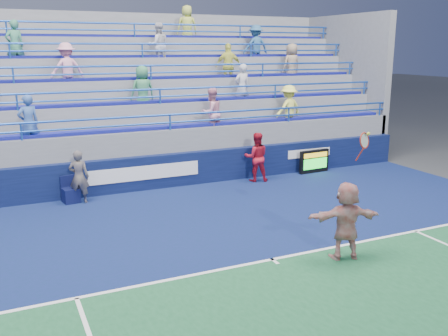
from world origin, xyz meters
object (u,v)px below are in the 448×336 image
judge_chair (71,194)px  serve_speed_board (314,161)px  tennis_player (346,221)px  line_judge (79,177)px  ball_girl (256,157)px

judge_chair → serve_speed_board: bearing=0.2°
tennis_player → serve_speed_board: bearing=60.3°
tennis_player → judge_chair: bearing=126.1°
line_judge → judge_chair: bearing=-6.5°
tennis_player → line_judge: (-4.57, 6.47, -0.07)m
serve_speed_board → line_judge: size_ratio=0.78×
judge_chair → line_judge: size_ratio=0.50×
judge_chair → line_judge: bearing=-28.4°
judge_chair → ball_girl: bearing=-1.1°
line_judge → tennis_player: bearing=147.1°
tennis_player → ball_girl: tennis_player is taller
serve_speed_board → tennis_player: tennis_player is taller
serve_speed_board → judge_chair: 8.61m
judge_chair → ball_girl: 6.16m
ball_girl → judge_chair: bearing=17.7°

